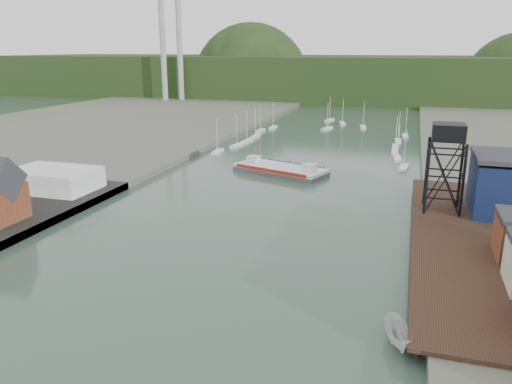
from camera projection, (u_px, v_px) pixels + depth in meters
The scene contains 9 objects.
ground at pixel (91, 371), 49.76m from camera, with size 600.00×600.00×0.00m, color #2C4438.
east_pier at pixel (457, 237), 79.91m from camera, with size 14.00×70.00×2.45m.
white_shed at pixel (53, 179), 107.13m from camera, with size 18.00×12.00×4.50m, color silver.
lift_tower at pixel (448, 138), 88.59m from camera, with size 6.50×6.50×16.00m.
marina_sailboats at pixel (326, 138), 176.62m from camera, with size 57.71×92.65×0.90m.
smokestacks at pixel (171, 50), 284.97m from camera, with size 11.20×8.20×60.00m.
distant_hills at pixel (363, 81), 324.36m from camera, with size 500.00×120.00×80.00m.
chain_ferry at pixel (280, 169), 128.35m from camera, with size 25.57×16.63×3.42m.
motorboat at pixel (398, 335), 53.72m from camera, with size 2.44×6.49×2.51m, color silver.
Camera 1 is at (28.50, -35.99, 30.98)m, focal length 35.00 mm.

